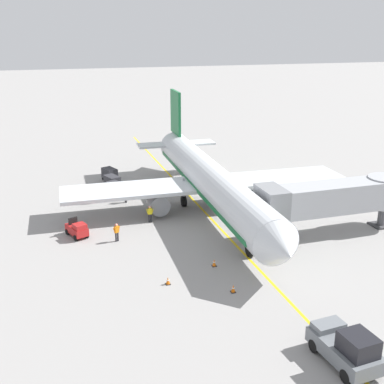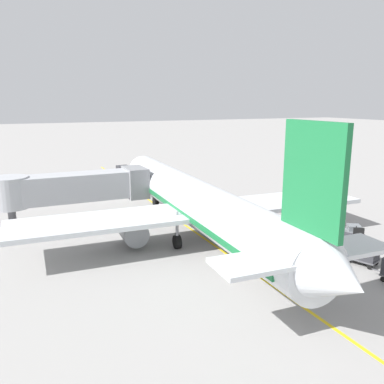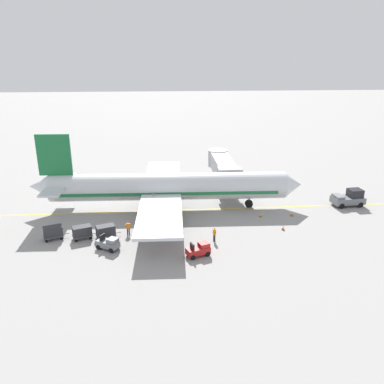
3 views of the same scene
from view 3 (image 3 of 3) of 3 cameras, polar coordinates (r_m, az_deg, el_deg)
The scene contains 16 objects.
ground_plane at distance 53.15m, azimuth -1.64°, elevation -2.71°, with size 400.00×400.00×0.00m, color gray.
gate_lead_in_line at distance 53.15m, azimuth -1.64°, elevation -2.70°, with size 0.24×80.00×0.01m, color gold.
parked_airliner at distance 52.62m, azimuth -3.75°, elevation 0.73°, with size 30.17×37.30×10.63m.
jet_bridge at distance 61.61m, azimuth 4.62°, elevation 3.75°, with size 14.43×3.50×4.98m.
pushback_tractor at distance 58.80m, azimuth 22.32°, elevation -0.86°, with size 2.57×4.57×2.40m.
baggage_tug_lead at distance 41.07m, azimuth 1.02°, elevation -8.59°, with size 2.02×2.76×1.62m.
baggage_tug_trailing at distance 43.36m, azimuth -12.33°, elevation -7.48°, with size 2.32×2.76×1.62m.
baggage_cart_front at distance 45.86m, azimuth -12.72°, elevation -5.64°, with size 1.98×2.96×1.58m.
baggage_cart_second_in_train at distance 46.38m, azimuth -16.04°, elevation -5.65°, with size 1.98×2.96×1.58m.
baggage_cart_third_in_train at distance 47.33m, azimuth -19.99°, elevation -5.57°, with size 1.98×2.96×1.58m.
ground_crew_wing_walker at distance 46.21m, azimuth -9.49°, elevation -5.21°, with size 0.34×0.72×1.69m.
ground_crew_loader at distance 47.24m, azimuth -1.57°, elevation -4.38°, with size 0.73×0.29×1.69m.
ground_crew_marshaller at distance 44.10m, azimuth 3.35°, elevation -6.21°, with size 0.70×0.38×1.69m.
safety_cone_nose_left at distance 52.85m, azimuth 14.65°, elevation -3.16°, with size 0.36×0.36×0.59m.
safety_cone_nose_right at distance 48.42m, azimuth 13.41°, elevation -5.17°, with size 0.36×0.36×0.59m.
safety_cone_wing_tip at distance 51.69m, azimuth 10.17°, elevation -3.33°, with size 0.36×0.36×0.59m.
Camera 3 is at (49.20, -2.53, 19.95)m, focal length 35.83 mm.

